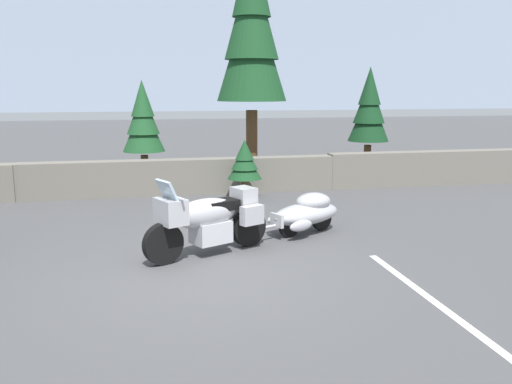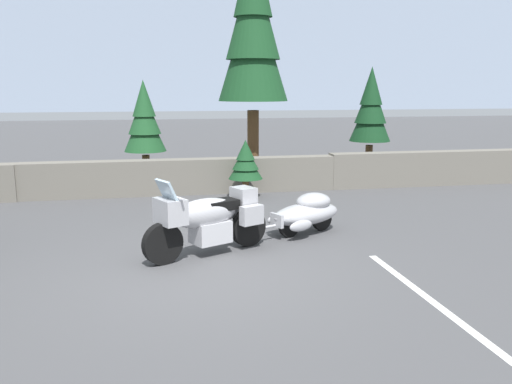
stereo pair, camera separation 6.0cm
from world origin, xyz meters
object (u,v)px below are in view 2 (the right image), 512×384
Objects in this scene: touring_motorcycle at (207,218)px; pine_tree_secondary at (371,108)px; pine_tree_tall at (253,25)px; car_shaped_trailer at (307,212)px; pine_tree_far_right at (144,120)px.

pine_tree_secondary is (5.76, 7.10, 1.47)m from touring_motorcycle.
pine_tree_tall is 4.35m from pine_tree_secondary.
car_shaped_trailer is 0.64× the size of pine_tree_secondary.
car_shaped_trailer is 6.75m from pine_tree_far_right.
pine_tree_secondary is 6.80m from pine_tree_far_right.
pine_tree_secondary reaches higher than touring_motorcycle.
touring_motorcycle is at bearing -106.39° from pine_tree_tall.
pine_tree_secondary is (3.79, 6.14, 1.68)m from car_shaped_trailer.
car_shaped_trailer is 7.44m from pine_tree_tall.
touring_motorcycle is at bearing -129.07° from pine_tree_secondary.
pine_tree_secondary is at bearing 58.29° from car_shaped_trailer.
pine_tree_tall reaches higher than pine_tree_far_right.
touring_motorcycle is 2.20m from car_shaped_trailer.
pine_tree_tall is 4.12m from pine_tree_far_right.
pine_tree_far_right is (-6.79, -0.26, -0.26)m from pine_tree_secondary.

